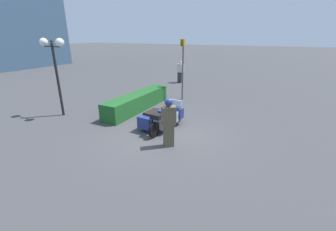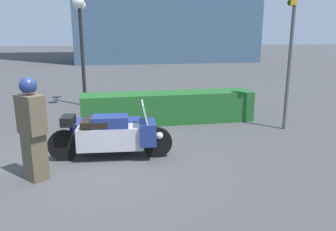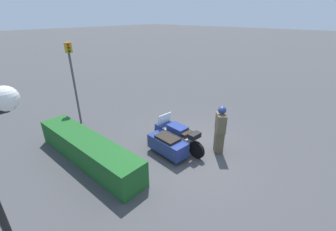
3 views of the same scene
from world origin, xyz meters
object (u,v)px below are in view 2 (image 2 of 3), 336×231
police_motorcycle (114,132)px  twin_lamp_post (80,21)px  traffic_light_near (290,40)px  officer_rider (32,127)px  hedge_bush_curbside (169,107)px

police_motorcycle → twin_lamp_post: bearing=104.2°
twin_lamp_post → traffic_light_near: twin_lamp_post is taller
police_motorcycle → officer_rider: (-1.37, -1.04, 0.47)m
traffic_light_near → police_motorcycle: bearing=25.9°
hedge_bush_curbside → twin_lamp_post: 4.47m
hedge_bush_curbside → traffic_light_near: bearing=-24.7°
police_motorcycle → hedge_bush_curbside: (1.64, 2.31, -0.03)m
police_motorcycle → twin_lamp_post: (-0.81, 5.12, 2.43)m
officer_rider → twin_lamp_post: 6.48m
traffic_light_near → hedge_bush_curbside: bearing=-11.3°
hedge_bush_curbside → traffic_light_near: 3.66m
police_motorcycle → hedge_bush_curbside: police_motorcycle is taller
officer_rider → twin_lamp_post: (0.56, 6.15, 1.96)m
police_motorcycle → officer_rider: 1.78m
police_motorcycle → officer_rider: bearing=-137.5°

